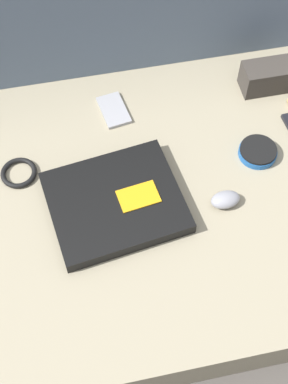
# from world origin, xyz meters

# --- Properties ---
(ground_plane) EXTENTS (8.00, 8.00, 0.00)m
(ground_plane) POSITION_xyz_m (0.00, 0.00, 0.00)
(ground_plane) COLOR #4C4742
(couch_seat) EXTENTS (1.11, 0.80, 0.13)m
(couch_seat) POSITION_xyz_m (0.00, 0.00, 0.07)
(couch_seat) COLOR gray
(couch_seat) RESTS_ON ground_plane
(couch_backrest) EXTENTS (1.11, 0.20, 0.55)m
(couch_backrest) POSITION_xyz_m (0.00, 0.50, 0.28)
(couch_backrest) COLOR slate
(couch_backrest) RESTS_ON ground_plane
(laptop) EXTENTS (0.32, 0.29, 0.03)m
(laptop) POSITION_xyz_m (-0.07, -0.01, 0.15)
(laptop) COLOR black
(laptop) RESTS_ON couch_seat
(computer_mouse) EXTENTS (0.07, 0.05, 0.03)m
(computer_mouse) POSITION_xyz_m (0.18, -0.05, 0.15)
(computer_mouse) COLOR gray
(computer_mouse) RESTS_ON couch_seat
(speaker_puck) EXTENTS (0.09, 0.09, 0.02)m
(speaker_puck) POSITION_xyz_m (0.29, 0.06, 0.14)
(speaker_puck) COLOR #1E569E
(speaker_puck) RESTS_ON couch_seat
(phone_black) EXTENTS (0.08, 0.11, 0.01)m
(phone_black) POSITION_xyz_m (-0.02, 0.27, 0.14)
(phone_black) COLOR #99999E
(phone_black) RESTS_ON couch_seat
(camera_pouch) EXTENTS (0.13, 0.07, 0.07)m
(camera_pouch) POSITION_xyz_m (0.38, 0.27, 0.17)
(camera_pouch) COLOR #38332D
(camera_pouch) RESTS_ON couch_seat
(cable_coil) EXTENTS (0.09, 0.09, 0.01)m
(cable_coil) POSITION_xyz_m (-0.28, 0.12, 0.14)
(cable_coil) COLOR black
(cable_coil) RESTS_ON couch_seat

